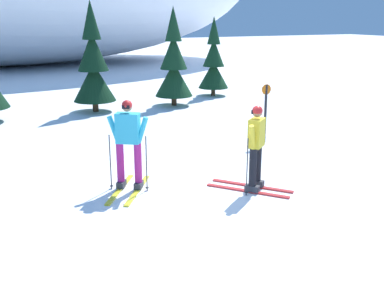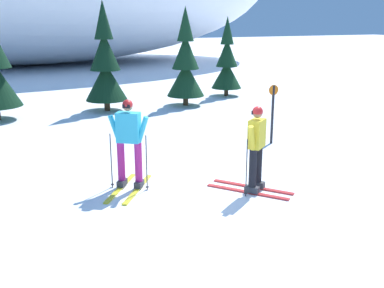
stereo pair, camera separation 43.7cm
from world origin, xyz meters
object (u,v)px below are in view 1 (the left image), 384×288
at_px(skier_yellow_jacket, 256,147).
at_px(pine_tree_center_right, 174,65).
at_px(skier_cyan_jacket, 128,143).
at_px(pine_tree_center, 93,66).
at_px(trail_marker_post, 265,110).
at_px(pine_tree_far_right, 214,63).

distance_m(skier_yellow_jacket, pine_tree_center_right, 9.29).
bearing_deg(skier_cyan_jacket, skier_yellow_jacket, -26.39).
xyz_separation_m(pine_tree_center, trail_marker_post, (3.22, -6.19, -0.74)).
distance_m(pine_tree_center_right, pine_tree_far_right, 2.83).
bearing_deg(pine_tree_center, pine_tree_center_right, -2.16).
relative_size(pine_tree_center, pine_tree_center_right, 1.05).
distance_m(skier_cyan_jacket, trail_marker_post, 4.82).
bearing_deg(skier_cyan_jacket, trail_marker_post, 22.57).
relative_size(skier_cyan_jacket, pine_tree_far_right, 0.54).
bearing_deg(pine_tree_far_right, skier_cyan_jacket, -125.86).
distance_m(skier_yellow_jacket, trail_marker_post, 3.69).
xyz_separation_m(skier_yellow_jacket, skier_cyan_jacket, (-2.25, 1.12, 0.08)).
xyz_separation_m(skier_yellow_jacket, trail_marker_post, (2.20, 2.96, 0.01)).
height_order(skier_yellow_jacket, skier_cyan_jacket, skier_cyan_jacket).
bearing_deg(skier_yellow_jacket, pine_tree_center_right, 77.25).
height_order(skier_cyan_jacket, trail_marker_post, skier_cyan_jacket).
distance_m(pine_tree_center, pine_tree_far_right, 5.66).
distance_m(skier_yellow_jacket, pine_tree_far_right, 11.38).
relative_size(skier_cyan_jacket, pine_tree_center_right, 0.49).
bearing_deg(skier_yellow_jacket, pine_tree_center, 96.33).
distance_m(skier_yellow_jacket, pine_tree_center, 9.24).
bearing_deg(skier_yellow_jacket, skier_cyan_jacket, 153.61).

